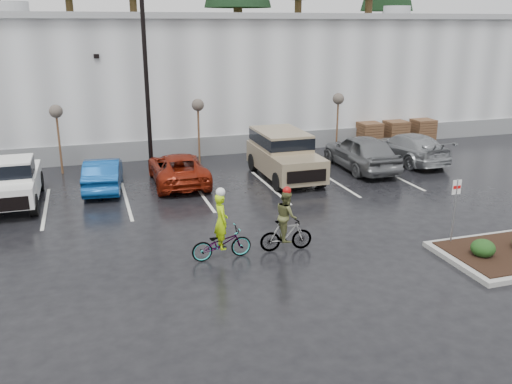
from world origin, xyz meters
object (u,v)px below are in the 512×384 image
object	(u,v)px
fire_lane_sign	(455,204)
car_far_silver	(407,148)
cyclist_hivis	(221,237)
cyclist_olive	(286,227)
sapling_mid	(198,109)
car_blue	(103,174)
car_red	(178,169)
pallet_stack_c	(422,131)
sapling_west	(56,115)
sapling_east	(338,102)
lamppost	(144,47)
suv_tan	(285,156)
car_grey	(361,152)
pickup_white	(10,179)
pallet_stack_a	(369,134)
pallet_stack_b	(395,132)

from	to	relation	value
fire_lane_sign	car_far_silver	xyz separation A→B (m)	(4.71, 9.88, -0.68)
cyclist_hivis	cyclist_olive	world-z (taller)	cyclist_hivis
sapling_mid	car_blue	bearing A→B (deg)	-146.10
car_red	sapling_mid	bearing A→B (deg)	-115.76
pallet_stack_c	car_red	xyz separation A→B (m)	(-15.13, -4.25, -0.01)
sapling_west	sapling_east	distance (m)	14.00
sapling_east	lamppost	bearing A→B (deg)	-174.29
suv_tan	cyclist_hivis	distance (m)	9.07
car_grey	cyclist_olive	xyz separation A→B (m)	(-6.79, -7.97, -0.09)
suv_tan	car_far_silver	size ratio (longest dim) A/B	1.01
sapling_west	pickup_white	world-z (taller)	sapling_west
pallet_stack_a	pickup_white	xyz separation A→B (m)	(-18.23, -4.98, 0.30)
car_blue	suv_tan	bearing A→B (deg)	-178.63
sapling_east	pallet_stack_c	bearing A→B (deg)	9.46
fire_lane_sign	sapling_mid	bearing A→B (deg)	112.49
car_red	suv_tan	size ratio (longest dim) A/B	0.94
lamppost	car_red	distance (m)	5.57
sapling_west	car_blue	distance (m)	4.18
pallet_stack_b	pickup_white	size ratio (longest dim) A/B	0.26
car_grey	car_far_silver	distance (m)	2.99
fire_lane_sign	suv_tan	size ratio (longest dim) A/B	0.43
pickup_white	car_grey	world-z (taller)	pickup_white
sapling_east	cyclist_olive	xyz separation A→B (m)	(-7.21, -11.50, -1.96)
pallet_stack_c	cyclist_hivis	distance (m)	19.71
lamppost	sapling_east	size ratio (longest dim) A/B	2.88
car_far_silver	cyclist_hivis	xyz separation A→B (m)	(-11.75, -8.58, -0.04)
cyclist_hivis	car_grey	bearing A→B (deg)	-50.76
car_blue	suv_tan	distance (m)	7.90
pallet_stack_c	fire_lane_sign	xyz separation A→B (m)	(-8.20, -13.80, 0.73)
cyclist_hivis	fire_lane_sign	bearing A→B (deg)	-103.30
sapling_mid	pallet_stack_c	xyz separation A→B (m)	(13.50, 1.00, -2.05)
car_red	lamppost	bearing A→B (deg)	-67.88
pallet_stack_b	fire_lane_sign	world-z (taller)	fire_lane_sign
sapling_east	fire_lane_sign	xyz separation A→B (m)	(-2.20, -12.80, -1.32)
cyclist_hivis	sapling_west	bearing A→B (deg)	19.62
pallet_stack_b	pickup_white	world-z (taller)	pickup_white
lamppost	pallet_stack_a	world-z (taller)	lamppost
pickup_white	cyclist_hivis	world-z (taller)	cyclist_hivis
pickup_white	cyclist_olive	size ratio (longest dim) A/B	2.53
pickup_white	car_far_silver	world-z (taller)	pickup_white
pallet_stack_c	pickup_white	xyz separation A→B (m)	(-21.73, -4.98, 0.30)
pickup_white	car_grey	distance (m)	15.32
pallet_stack_b	car_grey	distance (m)	6.47
sapling_west	sapling_east	xyz separation A→B (m)	(14.00, 0.00, 0.00)
fire_lane_sign	car_blue	bearing A→B (deg)	136.33
sapling_mid	fire_lane_sign	bearing A→B (deg)	-67.51
car_grey	cyclist_hivis	distance (m)	11.89
pallet_stack_a	sapling_mid	bearing A→B (deg)	-174.29
lamppost	car_far_silver	distance (m)	13.59
lamppost	car_red	world-z (taller)	lamppost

